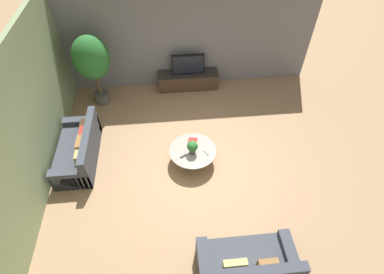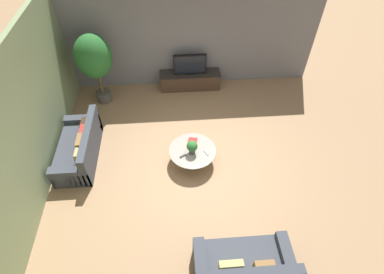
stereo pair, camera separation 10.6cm
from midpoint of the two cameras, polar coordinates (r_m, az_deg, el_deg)
The scene contains 13 objects.
ground_plane at distance 7.07m, azimuth 0.70°, elevation -5.09°, with size 24.00×24.00×0.00m, color #9E7A56.
back_wall_stone at distance 8.64m, azimuth -1.10°, elevation 18.69°, with size 7.40×0.12×3.00m, color slate.
side_wall_left at distance 6.73m, azimuth -28.23°, elevation 3.13°, with size 0.12×7.40×3.00m, color gray.
media_console at distance 9.03m, azimuth -0.04°, elevation 10.80°, with size 1.77×0.50×0.50m.
television at distance 8.73m, azimuth -0.04°, elevation 13.64°, with size 0.93×0.13×0.60m.
coffee_table at distance 6.92m, azimuth 0.53°, elevation -3.12°, with size 1.08×1.08×0.38m.
couch_by_wall at distance 7.45m, azimuth -20.20°, elevation -2.01°, with size 0.84×1.80×0.84m.
couch_near_entry at distance 5.69m, azimuth 10.32°, elevation -23.06°, with size 1.68×0.84×0.84m.
potted_palm_tall at distance 8.30m, azimuth -17.84°, elevation 14.02°, with size 0.94×0.94×2.01m.
potted_plant_tabletop at distance 6.64m, azimuth 0.48°, elevation -1.88°, with size 0.24×0.24×0.34m.
book_stack at distance 6.96m, azimuth 0.58°, elevation -0.97°, with size 0.24×0.26×0.06m.
remote_black at distance 6.71m, azimuth -1.27°, elevation -3.63°, with size 0.04×0.16×0.02m, color black.
remote_silver at distance 6.78m, azimuth 3.19°, elevation -3.00°, with size 0.04×0.16×0.02m, color gray.
Camera 2 is at (-0.36, -4.36, 5.56)m, focal length 28.00 mm.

